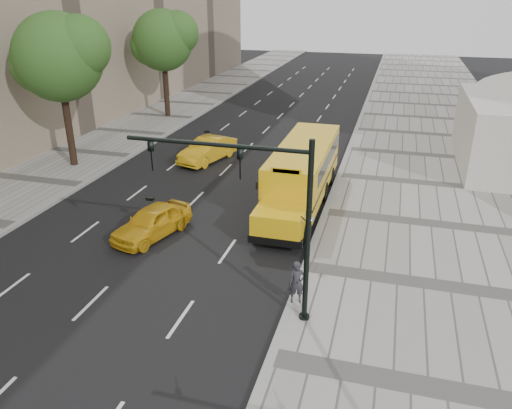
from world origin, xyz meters
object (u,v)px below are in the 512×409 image
(taxi_near, at_px, (152,222))
(taxi_far, at_px, (208,150))
(tree_b, at_px, (60,57))
(pedestrian, at_px, (297,282))
(traffic_signal, at_px, (265,207))
(tree_c, at_px, (164,40))
(school_bus, at_px, (303,169))

(taxi_near, distance_m, taxi_far, 10.99)
(tree_b, relative_size, pedestrian, 5.90)
(pedestrian, distance_m, traffic_signal, 3.41)
(tree_c, xyz_separation_m, pedestrian, (16.55, -25.08, -5.58))
(taxi_far, xyz_separation_m, pedestrian, (8.84, -14.48, 0.17))
(tree_b, bearing_deg, tree_c, 90.01)
(taxi_near, bearing_deg, pedestrian, -9.34)
(taxi_near, bearing_deg, traffic_signal, -18.15)
(pedestrian, bearing_deg, taxi_near, 134.02)
(taxi_near, height_order, pedestrian, pedestrian)
(tree_c, height_order, pedestrian, tree_c)
(taxi_near, distance_m, traffic_signal, 8.53)
(tree_c, height_order, taxi_far, tree_c)
(taxi_near, height_order, taxi_far, taxi_far)
(pedestrian, height_order, traffic_signal, traffic_signal)
(school_bus, relative_size, traffic_signal, 1.81)
(school_bus, bearing_deg, pedestrian, -80.28)
(tree_b, relative_size, traffic_signal, 1.46)
(tree_b, xyz_separation_m, school_bus, (14.90, -1.48, -5.02))
(tree_b, bearing_deg, traffic_signal, -37.54)
(tree_c, relative_size, taxi_near, 2.16)
(tree_b, distance_m, traffic_signal, 19.85)
(tree_b, xyz_separation_m, taxi_near, (9.15, -7.53, -6.07))
(taxi_far, bearing_deg, school_bus, -18.21)
(taxi_far, height_order, traffic_signal, traffic_signal)
(tree_c, height_order, school_bus, tree_c)
(taxi_far, relative_size, pedestrian, 2.95)
(school_bus, distance_m, pedestrian, 9.80)
(traffic_signal, bearing_deg, tree_b, 142.46)
(school_bus, xyz_separation_m, taxi_far, (-7.19, 4.85, -1.00))
(tree_b, distance_m, tree_c, 13.97)
(tree_b, height_order, taxi_near, tree_b)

